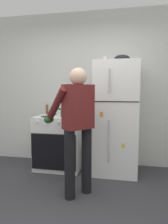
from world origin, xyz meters
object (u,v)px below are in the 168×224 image
at_px(refrigerator, 116,118).
at_px(stove_range, 60,142).
at_px(mixing_bowl, 122,58).
at_px(person_cook, 77,121).
at_px(coffee_mug, 106,60).
at_px(red_pot, 68,112).
at_px(pepper_mill, 47,109).

relative_size(refrigerator, stove_range, 1.96).
bearing_deg(mixing_bowl, refrigerator, -179.79).
bearing_deg(stove_range, refrigerator, 0.61).
relative_size(person_cook, coffee_mug, 14.28).
height_order(coffee_mug, mixing_bowl, mixing_bowl).
xyz_separation_m(person_cook, red_pot, (-0.34, 0.80, 0.02)).
relative_size(coffee_mug, mixing_bowl, 0.47).
bearing_deg(coffee_mug, red_pot, -170.73).
height_order(red_pot, mixing_bowl, mixing_bowl).
relative_size(stove_range, coffee_mug, 8.06).
height_order(coffee_mug, pepper_mill, coffee_mug).
distance_m(refrigerator, stove_range, 1.05).
xyz_separation_m(stove_range, pepper_mill, (-0.30, 0.21, 0.54)).
xyz_separation_m(coffee_mug, mixing_bowl, (0.26, -0.05, 0.01)).
relative_size(stove_range, pepper_mill, 5.34).
xyz_separation_m(person_cook, pepper_mill, (-0.80, 1.05, 0.03)).
bearing_deg(mixing_bowl, stove_range, -179.42).
bearing_deg(coffee_mug, pepper_mill, 172.04).
xyz_separation_m(stove_range, person_cook, (0.50, -0.84, 0.51)).
bearing_deg(person_cook, mixing_bowl, 57.76).
xyz_separation_m(person_cook, mixing_bowl, (0.53, 0.85, 0.87)).
distance_m(stove_range, red_pot, 0.55).
bearing_deg(person_cook, stove_range, 120.74).
bearing_deg(stove_range, person_cook, -59.26).
distance_m(stove_range, person_cook, 1.10).
bearing_deg(coffee_mug, stove_range, -175.54).
bearing_deg(pepper_mill, coffee_mug, -7.96).
height_order(refrigerator, person_cook, refrigerator).
relative_size(red_pot, pepper_mill, 2.01).
xyz_separation_m(stove_range, mixing_bowl, (1.03, 0.01, 1.38)).
xyz_separation_m(stove_range, red_pot, (0.16, -0.04, 0.52)).
height_order(person_cook, mixing_bowl, mixing_bowl).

